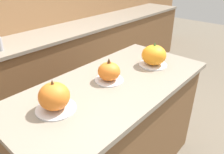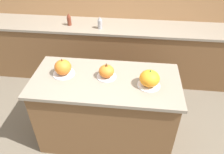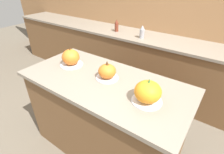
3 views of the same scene
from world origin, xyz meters
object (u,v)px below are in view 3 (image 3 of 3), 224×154
(bottle_tall, at_px, (117,26))
(bottle_short, at_px, (142,32))
(pumpkin_cake_center, at_px, (107,72))
(pumpkin_cake_left, at_px, (71,58))
(pumpkin_cake_right, at_px, (148,92))

(bottle_tall, relative_size, bottle_short, 1.04)
(pumpkin_cake_center, height_order, bottle_short, bottle_short)
(bottle_tall, bearing_deg, pumpkin_cake_left, -77.50)
(pumpkin_cake_left, height_order, bottle_tall, bottle_tall)
(pumpkin_cake_center, bearing_deg, bottle_tall, 120.77)
(pumpkin_cake_right, relative_size, bottle_short, 1.26)
(pumpkin_cake_left, relative_size, pumpkin_cake_center, 1.13)
(pumpkin_cake_left, bearing_deg, bottle_short, 79.97)
(pumpkin_cake_center, distance_m, pumpkin_cake_right, 0.44)
(pumpkin_cake_left, height_order, bottle_short, pumpkin_cake_left)
(pumpkin_cake_right, bearing_deg, bottle_tall, 131.43)
(bottle_tall, bearing_deg, bottle_short, -7.27)
(pumpkin_cake_left, height_order, pumpkin_cake_right, pumpkin_cake_right)
(pumpkin_cake_center, distance_m, bottle_short, 1.19)
(pumpkin_cake_left, distance_m, pumpkin_cake_center, 0.46)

